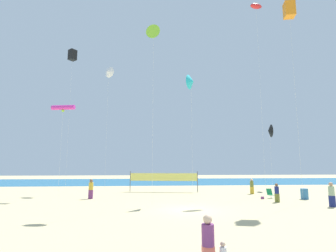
% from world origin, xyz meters
% --- Properties ---
extents(ground_plane, '(120.00, 120.00, 0.00)m').
position_xyz_m(ground_plane, '(0.00, 0.00, 0.00)').
color(ground_plane, '#D1BC89').
extents(ocean_band, '(120.00, 20.00, 0.01)m').
position_xyz_m(ocean_band, '(0.00, 31.33, 0.00)').
color(ocean_band, '#1E6B99').
rests_on(ocean_band, ground).
extents(mother_figure, '(0.39, 0.39, 1.70)m').
position_xyz_m(mother_figure, '(-1.12, -10.90, 0.91)').
color(mother_figure, '#EA7260').
rests_on(mother_figure, ground).
extents(beachgoer_mustard_shirt, '(0.42, 0.42, 1.83)m').
position_xyz_m(beachgoer_mustard_shirt, '(-8.33, 6.74, 0.98)').
color(beachgoer_mustard_shirt, '#7A3872').
rests_on(beachgoer_mustard_shirt, ground).
extents(beachgoer_navy_shirt, '(0.37, 0.37, 1.60)m').
position_xyz_m(beachgoer_navy_shirt, '(8.18, 3.18, 0.85)').
color(beachgoer_navy_shirt, olive).
rests_on(beachgoer_navy_shirt, ground).
extents(beachgoer_olive_shirt, '(0.38, 0.38, 1.67)m').
position_xyz_m(beachgoer_olive_shirt, '(8.54, 9.55, 0.89)').
color(beachgoer_olive_shirt, gold).
rests_on(beachgoer_olive_shirt, ground).
extents(beachgoer_sage_shirt, '(0.43, 0.43, 1.86)m').
position_xyz_m(beachgoer_sage_shirt, '(11.20, 0.49, 0.99)').
color(beachgoer_sage_shirt, navy).
rests_on(beachgoer_sage_shirt, ground).
extents(folding_beach_chair, '(0.52, 0.65, 0.89)m').
position_xyz_m(folding_beach_chair, '(8.83, 5.87, 0.47)').
color(folding_beach_chair, '#1E8C4C').
rests_on(folding_beach_chair, ground).
extents(trash_barrel, '(0.67, 0.67, 0.98)m').
position_xyz_m(trash_barrel, '(11.68, 4.86, 0.49)').
color(trash_barrel, teal).
rests_on(trash_barrel, ground).
extents(volleyball_net, '(8.02, 1.41, 2.40)m').
position_xyz_m(volleyball_net, '(-1.08, 12.47, 1.64)').
color(volleyball_net, '#4C4C51').
rests_on(volleyball_net, ground).
extents(beach_handbag, '(0.28, 0.14, 0.22)m').
position_xyz_m(beach_handbag, '(7.82, 5.34, 0.11)').
color(beach_handbag, '#7A3872').
rests_on(beach_handbag, ground).
extents(kite_black_box, '(1.27, 1.27, 19.02)m').
position_xyz_m(kite_black_box, '(-13.59, 16.30, 18.28)').
color(kite_black_box, silver).
rests_on(kite_black_box, ground).
extents(kite_magenta_tube, '(2.47, 0.90, 9.27)m').
position_xyz_m(kite_magenta_tube, '(-11.72, 7.94, 9.00)').
color(kite_magenta_tube, silver).
rests_on(kite_magenta_tube, ground).
extents(kite_red_inflatable, '(1.91, 1.23, 22.29)m').
position_xyz_m(kite_red_inflatable, '(9.65, 8.55, 21.77)').
color(kite_red_inflatable, silver).
rests_on(kite_red_inflatable, ground).
extents(kite_orange_box, '(1.12, 1.12, 18.59)m').
position_xyz_m(kite_orange_box, '(10.35, 2.94, 17.83)').
color(kite_orange_box, silver).
rests_on(kite_orange_box, ground).
extents(kite_lime_delta, '(1.30, 0.72, 15.17)m').
position_xyz_m(kite_lime_delta, '(-2.60, 2.07, 14.52)').
color(kite_lime_delta, silver).
rests_on(kite_lime_delta, ground).
extents(kite_white_delta, '(1.44, 1.18, 15.85)m').
position_xyz_m(kite_white_delta, '(-8.17, 13.86, 15.10)').
color(kite_white_delta, silver).
rests_on(kite_white_delta, ground).
extents(kite_cyan_delta, '(1.16, 1.43, 11.66)m').
position_xyz_m(kite_cyan_delta, '(1.04, 4.39, 10.94)').
color(kite_cyan_delta, silver).
rests_on(kite_cyan_delta, ground).
extents(kite_black_delta, '(0.66, 1.77, 8.51)m').
position_xyz_m(kite_black_delta, '(13.22, 14.27, 7.64)').
color(kite_black_delta, silver).
rests_on(kite_black_delta, ground).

